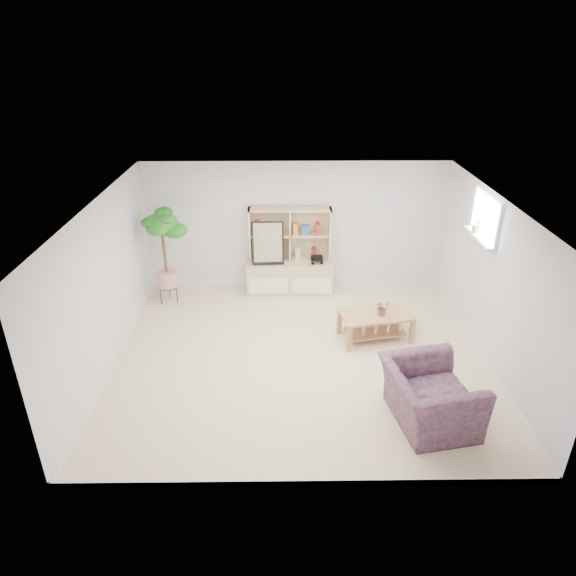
{
  "coord_description": "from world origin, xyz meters",
  "views": [
    {
      "loc": [
        -0.24,
        -6.49,
        4.37
      ],
      "look_at": [
        -0.16,
        0.51,
        0.91
      ],
      "focal_mm": 32.0,
      "sensor_mm": 36.0,
      "label": 1
    }
  ],
  "objects_px": {
    "storage_unit": "(290,252)",
    "coffee_table": "(375,326)",
    "armchair": "(430,393)",
    "floor_tree": "(165,258)"
  },
  "relations": [
    {
      "from": "floor_tree",
      "to": "armchair",
      "type": "xyz_separation_m",
      "value": [
        3.86,
        -3.28,
        -0.44
      ]
    },
    {
      "from": "coffee_table",
      "to": "floor_tree",
      "type": "relative_size",
      "value": 0.63
    },
    {
      "from": "storage_unit",
      "to": "coffee_table",
      "type": "height_order",
      "value": "storage_unit"
    },
    {
      "from": "storage_unit",
      "to": "floor_tree",
      "type": "distance_m",
      "value": 2.24
    },
    {
      "from": "floor_tree",
      "to": "storage_unit",
      "type": "bearing_deg",
      "value": 10.52
    },
    {
      "from": "storage_unit",
      "to": "armchair",
      "type": "height_order",
      "value": "storage_unit"
    },
    {
      "from": "coffee_table",
      "to": "armchair",
      "type": "height_order",
      "value": "armchair"
    },
    {
      "from": "storage_unit",
      "to": "coffee_table",
      "type": "distance_m",
      "value": 2.24
    },
    {
      "from": "storage_unit",
      "to": "coffee_table",
      "type": "xyz_separation_m",
      "value": [
        1.33,
        -1.71,
        -0.57
      ]
    },
    {
      "from": "storage_unit",
      "to": "coffee_table",
      "type": "bearing_deg",
      "value": -52.22
    }
  ]
}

